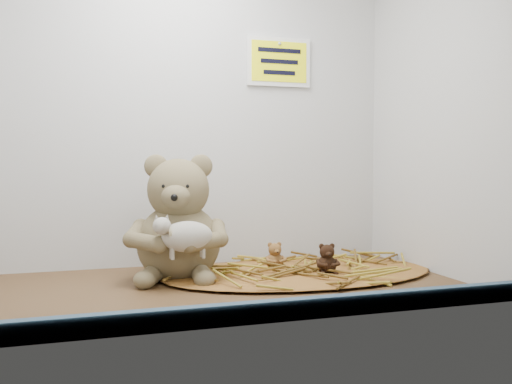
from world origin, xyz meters
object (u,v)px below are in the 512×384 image
object	(u,v)px
mini_teddy_tan	(275,254)
mini_teddy_brown	(327,257)
toy_lamb	(187,237)
main_teddy	(179,217)

from	to	relation	value
mini_teddy_tan	mini_teddy_brown	xyz separation A→B (cm)	(9.77, -9.37, 0.27)
toy_lamb	mini_teddy_brown	distance (cm)	34.25
mini_teddy_tan	main_teddy	bearing A→B (deg)	-178.45
toy_lamb	mini_teddy_tan	distance (cm)	26.94
main_teddy	mini_teddy_brown	xyz separation A→B (cm)	(33.63, -9.21, -9.70)
main_teddy	mini_teddy_brown	bearing A→B (deg)	0.03
main_teddy	mini_teddy_brown	size ratio (longest dim) A/B	4.09
mini_teddy_brown	mini_teddy_tan	bearing A→B (deg)	146.90
main_teddy	toy_lamb	world-z (taller)	main_teddy
mini_teddy_brown	toy_lamb	bearing A→B (deg)	-167.19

